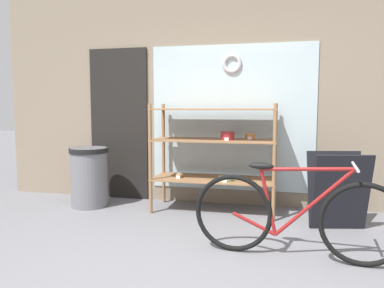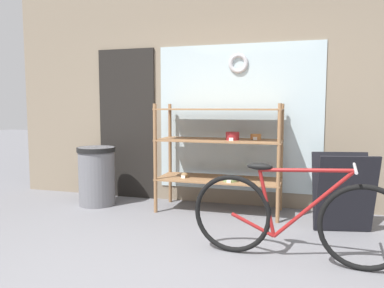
{
  "view_description": "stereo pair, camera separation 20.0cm",
  "coord_description": "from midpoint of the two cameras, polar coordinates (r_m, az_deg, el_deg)",
  "views": [
    {
      "loc": [
        0.81,
        -2.52,
        1.3
      ],
      "look_at": [
        0.02,
        0.88,
        0.95
      ],
      "focal_mm": 35.0,
      "sensor_mm": 36.0,
      "label": 1
    },
    {
      "loc": [
        1.0,
        -2.47,
        1.3
      ],
      "look_at": [
        0.02,
        0.88,
        0.95
      ],
      "focal_mm": 35.0,
      "sensor_mm": 36.0,
      "label": 2
    }
  ],
  "objects": [
    {
      "name": "storefront_facade",
      "position": [
        5.02,
        5.67,
        10.01
      ],
      "size": [
        6.2,
        0.13,
        3.43
      ],
      "color": "gray",
      "rests_on": "ground_plane"
    },
    {
      "name": "sandwich_board",
      "position": [
        4.25,
        23.35,
        -6.82
      ],
      "size": [
        0.65,
        0.49,
        0.81
      ],
      "rotation": [
        0.0,
        0.0,
        0.21
      ],
      "color": "black",
      "rests_on": "ground_plane"
    },
    {
      "name": "display_case",
      "position": [
        4.59,
        5.56,
        -0.35
      ],
      "size": [
        1.51,
        0.58,
        1.34
      ],
      "color": "#8E6642",
      "rests_on": "ground_plane"
    },
    {
      "name": "ground_plane",
      "position": [
        2.95,
        -3.43,
        -20.39
      ],
      "size": [
        30.0,
        30.0,
        0.0
      ],
      "primitive_type": "plane",
      "color": "slate"
    },
    {
      "name": "bicycle",
      "position": [
        3.33,
        16.83,
        -10.68
      ],
      "size": [
        1.77,
        0.46,
        0.83
      ],
      "rotation": [
        0.0,
        0.0,
        -0.09
      ],
      "color": "black",
      "rests_on": "ground_plane"
    },
    {
      "name": "trash_bin",
      "position": [
        5.09,
        -13.23,
        -4.46
      ],
      "size": [
        0.5,
        0.5,
        0.77
      ],
      "color": "slate",
      "rests_on": "ground_plane"
    }
  ]
}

